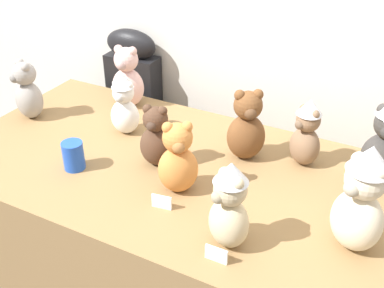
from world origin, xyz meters
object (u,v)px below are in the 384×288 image
(teddy_bear_snow, at_px, (124,105))
(teddy_bear_mocha, at_px, (306,133))
(teddy_bear_cocoa, at_px, (156,138))
(teddy_bear_chestnut, at_px, (247,127))
(party_cup_blue, at_px, (73,155))
(teddy_bear_cream, at_px, (361,200))
(teddy_bear_ash, at_px, (28,92))
(display_table, at_px, (192,245))
(teddy_bear_sand, at_px, (229,206))
(instrument_case, at_px, (136,120))
(teddy_bear_blush, at_px, (127,79))
(teddy_bear_ginger, at_px, (178,160))

(teddy_bear_snow, xyz_separation_m, teddy_bear_mocha, (0.74, 0.12, 0.00))
(teddy_bear_cocoa, xyz_separation_m, teddy_bear_chestnut, (0.28, 0.20, 0.02))
(teddy_bear_chestnut, relative_size, party_cup_blue, 2.63)
(teddy_bear_cocoa, distance_m, teddy_bear_cream, 0.76)
(teddy_bear_cream, relative_size, party_cup_blue, 3.22)
(teddy_bear_snow, height_order, teddy_bear_ash, teddy_bear_snow)
(display_table, height_order, teddy_bear_snow, teddy_bear_snow)
(teddy_bear_sand, height_order, teddy_bear_chestnut, teddy_bear_sand)
(teddy_bear_cream, distance_m, party_cup_blue, 1.02)
(instrument_case, distance_m, teddy_bear_snow, 0.65)
(instrument_case, relative_size, teddy_bear_blush, 3.52)
(teddy_bear_cocoa, bearing_deg, teddy_bear_sand, -45.16)
(teddy_bear_mocha, distance_m, teddy_bear_ash, 1.21)
(instrument_case, bearing_deg, teddy_bear_cocoa, -51.16)
(teddy_bear_cream, bearing_deg, display_table, -159.75)
(display_table, xyz_separation_m, teddy_bear_cocoa, (-0.14, -0.02, 0.49))
(teddy_bear_blush, xyz_separation_m, party_cup_blue, (0.11, -0.53, -0.08))
(instrument_case, xyz_separation_m, teddy_bear_cocoa, (0.51, -0.61, 0.35))
(teddy_bear_mocha, bearing_deg, teddy_bear_blush, -153.66)
(instrument_case, relative_size, teddy_bear_snow, 3.83)
(teddy_bear_snow, bearing_deg, teddy_bear_cocoa, -40.92)
(teddy_bear_ginger, bearing_deg, teddy_bear_snow, 114.25)
(teddy_bear_mocha, height_order, teddy_bear_ash, teddy_bear_mocha)
(teddy_bear_snow, bearing_deg, teddy_bear_sand, -42.49)
(teddy_bear_chestnut, xyz_separation_m, teddy_bear_ash, (-0.98, -0.13, -0.01))
(teddy_bear_blush, distance_m, teddy_bear_ginger, 0.71)
(teddy_bear_sand, relative_size, teddy_bear_blush, 1.01)
(display_table, relative_size, teddy_bear_ash, 7.23)
(teddy_bear_cocoa, bearing_deg, teddy_bear_blush, 124.07)
(teddy_bear_ash, bearing_deg, teddy_bear_sand, 7.62)
(teddy_bear_sand, distance_m, teddy_bear_chestnut, 0.49)
(teddy_bear_cream, bearing_deg, instrument_case, -177.67)
(teddy_bear_cream, height_order, teddy_bear_mocha, teddy_bear_cream)
(teddy_bear_snow, distance_m, teddy_bear_chestnut, 0.53)
(teddy_bear_blush, relative_size, teddy_bear_ginger, 1.08)
(display_table, relative_size, teddy_bear_mocha, 7.16)
(teddy_bear_cocoa, relative_size, teddy_bear_chestnut, 0.86)
(teddy_bear_chestnut, bearing_deg, teddy_bear_sand, -106.57)
(teddy_bear_cocoa, bearing_deg, teddy_bear_chestnut, 23.72)
(teddy_bear_snow, relative_size, teddy_bear_cream, 0.76)
(display_table, height_order, teddy_bear_ginger, teddy_bear_ginger)
(teddy_bear_ginger, xyz_separation_m, party_cup_blue, (-0.41, -0.06, -0.07))
(teddy_bear_snow, relative_size, teddy_bear_chestnut, 0.93)
(teddy_bear_snow, height_order, teddy_bear_cream, teddy_bear_cream)
(teddy_bear_blush, distance_m, teddy_bear_ash, 0.44)
(teddy_bear_sand, height_order, teddy_bear_cocoa, teddy_bear_sand)
(teddy_bear_ginger, distance_m, teddy_bear_mocha, 0.50)
(teddy_bear_sand, xyz_separation_m, teddy_bear_mocha, (0.08, 0.54, -0.01))
(teddy_bear_sand, distance_m, teddy_bear_ash, 1.17)
(teddy_bear_mocha, bearing_deg, teddy_bear_snow, -137.94)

